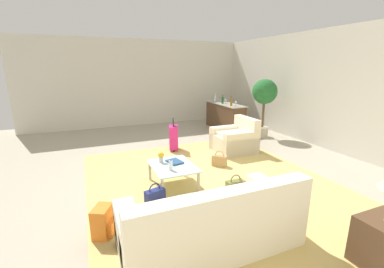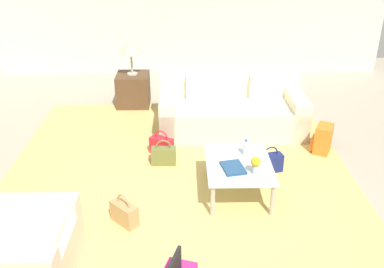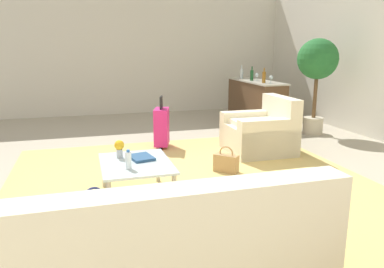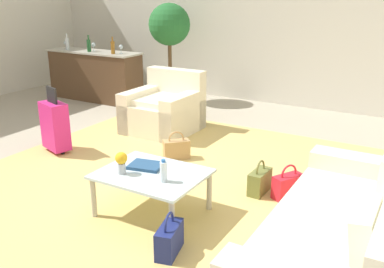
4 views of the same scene
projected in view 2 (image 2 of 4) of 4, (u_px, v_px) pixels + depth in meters
name	position (u px, v px, depth m)	size (l,w,h in m)	color
ground_plane	(196.00, 214.00, 4.70)	(12.00, 12.00, 0.00)	#A89E89
area_rug	(178.00, 184.00, 5.24)	(5.20, 4.40, 0.01)	tan
couch	(231.00, 110.00, 6.55)	(0.96, 2.16, 0.90)	beige
armchair	(8.00, 252.00, 3.73)	(0.95, 0.97, 0.87)	beige
coffee_table	(239.00, 167.00, 4.91)	(0.95, 0.75, 0.41)	silver
water_bottle	(246.00, 148.00, 5.03)	(0.06, 0.06, 0.20)	silver
coffee_table_book	(233.00, 168.00, 4.77)	(0.30, 0.23, 0.03)	navy
flower_vase	(256.00, 164.00, 4.64)	(0.11, 0.11, 0.21)	#B2B7BC
side_table	(133.00, 90.00, 7.43)	(0.55, 0.55, 0.56)	#513823
table_lamp	(131.00, 47.00, 7.10)	(0.43, 0.43, 0.60)	#ADA899
handbag_olive	(164.00, 155.00, 5.63)	(0.15, 0.32, 0.36)	olive
handbag_navy	(270.00, 162.00, 5.46)	(0.21, 0.34, 0.36)	navy
handbag_red	(162.00, 145.00, 5.88)	(0.28, 0.35, 0.36)	red
handbag_tan	(124.00, 213.00, 4.51)	(0.32, 0.33, 0.36)	tan
backpack_orange	(322.00, 139.00, 5.91)	(0.36, 0.34, 0.40)	orange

